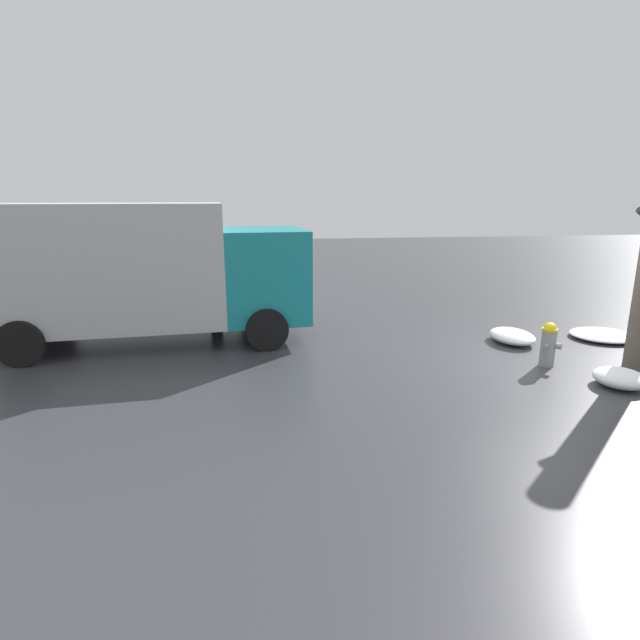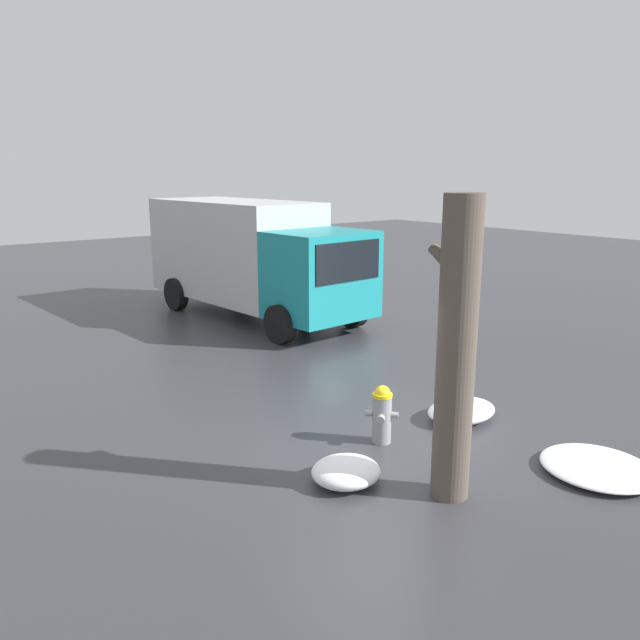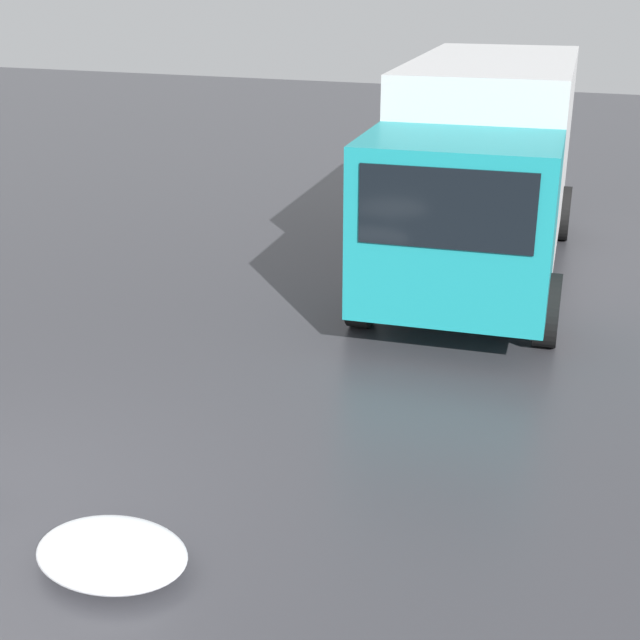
% 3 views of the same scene
% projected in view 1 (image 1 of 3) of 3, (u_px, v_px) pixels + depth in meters
% --- Properties ---
extents(ground_plane, '(60.00, 60.00, 0.00)m').
position_uv_depth(ground_plane, '(546.00, 366.00, 9.65)').
color(ground_plane, '#38383D').
extents(fire_hydrant, '(0.42, 0.40, 0.86)m').
position_uv_depth(fire_hydrant, '(549.00, 344.00, 9.54)').
color(fire_hydrant, gray).
rests_on(fire_hydrant, ground_plane).
extents(delivery_truck, '(7.19, 2.96, 3.04)m').
position_uv_depth(delivery_truck, '(136.00, 269.00, 10.76)').
color(delivery_truck, teal).
rests_on(delivery_truck, ground_plane).
extents(pedestrian, '(0.40, 0.40, 1.86)m').
position_uv_depth(pedestrian, '(215.00, 291.00, 11.68)').
color(pedestrian, '#23232D').
rests_on(pedestrian, ground_plane).
extents(snow_pile_by_hydrant, '(1.46, 1.37, 0.16)m').
position_uv_depth(snow_pile_by_hydrant, '(603.00, 335.00, 11.48)').
color(snow_pile_by_hydrant, white).
rests_on(snow_pile_by_hydrant, ground_plane).
extents(snow_pile_curbside, '(0.84, 0.89, 0.30)m').
position_uv_depth(snow_pile_curbside, '(620.00, 378.00, 8.56)').
color(snow_pile_curbside, white).
rests_on(snow_pile_curbside, ground_plane).
extents(snow_pile_by_tree, '(0.89, 1.21, 0.29)m').
position_uv_depth(snow_pile_by_tree, '(512.00, 336.00, 11.14)').
color(snow_pile_by_tree, white).
rests_on(snow_pile_by_tree, ground_plane).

